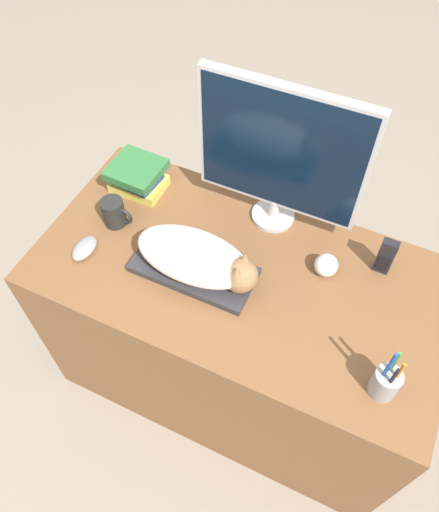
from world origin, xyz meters
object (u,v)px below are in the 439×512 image
Objects in this scene: monitor at (281,154)px; coffee_mug at (115,213)px; cat at (200,259)px; book_stack at (137,177)px; baseball at (326,265)px; keyboard at (194,270)px; phone at (386,257)px; pen_cup at (385,382)px; computer_mouse at (84,248)px.

monitor is 0.57m from coffee_mug.
cat is 0.35m from coffee_mug.
cat is at bearing -33.47° from book_stack.
coffee_mug is at bearing -152.29° from monitor.
keyboard is at bearing -154.92° from baseball.
book_stack is at bearing 144.82° from keyboard.
phone is 0.86m from book_stack.
keyboard is 0.98× the size of cat.
book_stack reaches higher than keyboard.
cat is 0.39m from monitor.
monitor is 0.44m from phone.
keyboard is 0.40m from baseball.
book_stack is (-0.96, 0.37, 0.00)m from pen_cup.
phone reaches higher than coffee_mug.
baseball is at bearing -151.56° from phone.
book_stack is (-0.86, -0.02, -0.01)m from phone.
coffee_mug is (0.03, 0.15, 0.03)m from computer_mouse.
computer_mouse is 0.76m from baseball.
coffee_mug is (-0.35, 0.07, -0.03)m from cat.
keyboard is at bearing 168.10° from pen_cup.
phone is at bearing 12.39° from coffee_mug.
cat reaches higher than computer_mouse.
cat reaches higher than book_stack.
baseball is (0.34, 0.17, -0.05)m from cat.
computer_mouse is (-0.35, -0.08, 0.00)m from keyboard.
computer_mouse is at bearing -159.17° from phone.
computer_mouse is (-0.49, -0.39, -0.26)m from monitor.
coffee_mug reaches higher than computer_mouse.
computer_mouse is at bearing -167.72° from keyboard.
baseball is 0.54× the size of phone.
keyboard is 0.63m from pen_cup.
computer_mouse is 0.32m from book_stack.
monitor is 0.36m from baseball.
coffee_mug is (-0.32, 0.07, 0.04)m from keyboard.
pen_cup is at bearing -11.97° from coffee_mug.
computer_mouse is 0.15m from coffee_mug.
monitor is at bearing 8.65° from book_stack.
computer_mouse is 0.97m from pen_cup.
baseball is at bearing 129.97° from pen_cup.
computer_mouse is at bearing -168.44° from cat.
phone is (-0.10, 0.38, 0.01)m from pen_cup.
cat is 0.43m from book_stack.
pen_cup is at bearing -42.66° from monitor.
pen_cup is at bearing -21.09° from book_stack.
monitor is at bearing 148.21° from baseball.
phone is (0.84, 0.19, 0.02)m from coffee_mug.
baseball is at bearing 8.40° from coffee_mug.
coffee_mug reaches higher than keyboard.
baseball is (-0.25, 0.30, -0.02)m from pen_cup.
baseball reaches higher than keyboard.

